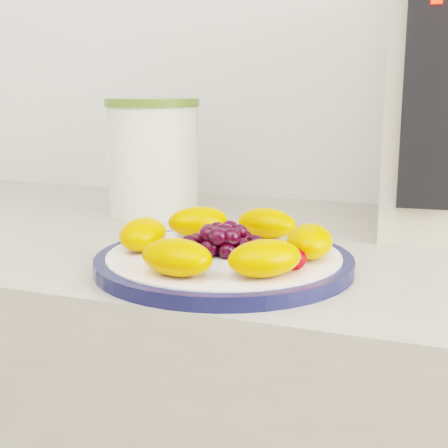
% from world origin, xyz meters
% --- Properties ---
extents(plate_rim, '(0.28, 0.28, 0.01)m').
position_xyz_m(plate_rim, '(-0.00, 1.04, 0.91)').
color(plate_rim, '#0E1339').
rests_on(plate_rim, counter).
extents(plate_face, '(0.25, 0.25, 0.02)m').
position_xyz_m(plate_face, '(-0.00, 1.04, 0.91)').
color(plate_face, white).
rests_on(plate_face, counter).
extents(canister, '(0.17, 0.17, 0.17)m').
position_xyz_m(canister, '(-0.21, 1.29, 0.98)').
color(canister, '#3F6B15').
rests_on(canister, counter).
extents(canister_lid, '(0.18, 0.18, 0.01)m').
position_xyz_m(canister_lid, '(-0.21, 1.29, 1.07)').
color(canister_lid, '#4E6B27').
rests_on(canister_lid, canister).
extents(appliance_panel, '(0.06, 0.03, 0.27)m').
position_xyz_m(appliance_panel, '(0.19, 1.21, 1.08)').
color(appliance_panel, black).
rests_on(appliance_panel, appliance_body).
extents(appliance_led, '(0.01, 0.01, 0.01)m').
position_xyz_m(appliance_led, '(0.19, 1.20, 1.19)').
color(appliance_led, '#FF0C05').
rests_on(appliance_led, appliance_panel).
extents(fruit_plate, '(0.24, 0.24, 0.04)m').
position_xyz_m(fruit_plate, '(0.00, 1.04, 0.93)').
color(fruit_plate, orange).
rests_on(fruit_plate, plate_face).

